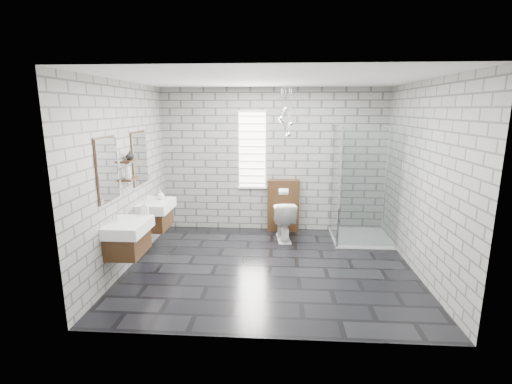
# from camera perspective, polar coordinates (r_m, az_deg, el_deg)

# --- Properties ---
(floor) EXTENTS (4.20, 3.60, 0.02)m
(floor) POSITION_cam_1_polar(r_m,az_deg,el_deg) (5.68, 2.15, -11.43)
(floor) COLOR black
(floor) RESTS_ON ground
(ceiling) EXTENTS (4.20, 3.60, 0.02)m
(ceiling) POSITION_cam_1_polar(r_m,az_deg,el_deg) (5.20, 2.41, 17.07)
(ceiling) COLOR white
(ceiling) RESTS_ON wall_back
(wall_back) EXTENTS (4.20, 0.02, 2.70)m
(wall_back) POSITION_cam_1_polar(r_m,az_deg,el_deg) (7.06, 2.67, 4.85)
(wall_back) COLOR gray
(wall_back) RESTS_ON floor
(wall_front) EXTENTS (4.20, 0.02, 2.70)m
(wall_front) POSITION_cam_1_polar(r_m,az_deg,el_deg) (3.51, 1.49, -3.20)
(wall_front) COLOR gray
(wall_front) RESTS_ON floor
(wall_left) EXTENTS (0.02, 3.60, 2.70)m
(wall_left) POSITION_cam_1_polar(r_m,az_deg,el_deg) (5.73, -19.33, 2.31)
(wall_left) COLOR gray
(wall_left) RESTS_ON floor
(wall_right) EXTENTS (0.02, 3.60, 2.70)m
(wall_right) POSITION_cam_1_polar(r_m,az_deg,el_deg) (5.63, 24.27, 1.73)
(wall_right) COLOR gray
(wall_right) RESTS_ON floor
(vanity_left) EXTENTS (0.47, 0.70, 1.57)m
(vanity_left) POSITION_cam_1_polar(r_m,az_deg,el_deg) (5.24, -19.40, -5.32)
(vanity_left) COLOR #422814
(vanity_left) RESTS_ON wall_left
(vanity_right) EXTENTS (0.47, 0.70, 1.57)m
(vanity_right) POSITION_cam_1_polar(r_m,az_deg,el_deg) (6.24, -15.45, -2.22)
(vanity_right) COLOR #422814
(vanity_right) RESTS_ON wall_left
(shelf_lower) EXTENTS (0.14, 0.30, 0.03)m
(shelf_lower) POSITION_cam_1_polar(r_m,az_deg,el_deg) (5.66, -18.76, 1.92)
(shelf_lower) COLOR #422814
(shelf_lower) RESTS_ON wall_left
(shelf_upper) EXTENTS (0.14, 0.30, 0.03)m
(shelf_upper) POSITION_cam_1_polar(r_m,az_deg,el_deg) (5.62, -18.95, 4.52)
(shelf_upper) COLOR #422814
(shelf_upper) RESTS_ON wall_left
(window) EXTENTS (0.56, 0.05, 1.48)m
(window) POSITION_cam_1_polar(r_m,az_deg,el_deg) (7.03, -0.60, 6.47)
(window) COLOR white
(window) RESTS_ON wall_back
(cistern_panel) EXTENTS (0.60, 0.20, 1.00)m
(cistern_panel) POSITION_cam_1_polar(r_m,az_deg,el_deg) (7.12, 4.21, -2.09)
(cistern_panel) COLOR #422814
(cistern_panel) RESTS_ON floor
(flush_plate) EXTENTS (0.18, 0.01, 0.12)m
(flush_plate) POSITION_cam_1_polar(r_m,az_deg,el_deg) (6.95, 4.26, 0.09)
(flush_plate) COLOR silver
(flush_plate) RESTS_ON cistern_panel
(shower_enclosure) EXTENTS (1.00, 1.00, 2.03)m
(shower_enclosure) POSITION_cam_1_polar(r_m,az_deg,el_deg) (6.76, 15.33, -3.29)
(shower_enclosure) COLOR white
(shower_enclosure) RESTS_ON floor
(pendant_cluster) EXTENTS (0.26, 0.26, 0.87)m
(pendant_cluster) POSITION_cam_1_polar(r_m,az_deg,el_deg) (6.58, 4.59, 10.87)
(pendant_cluster) COLOR silver
(pendant_cluster) RESTS_ON ceiling
(toilet) EXTENTS (0.47, 0.74, 0.71)m
(toilet) POSITION_cam_1_polar(r_m,az_deg,el_deg) (6.69, 4.22, -4.34)
(toilet) COLOR white
(toilet) RESTS_ON floor
(soap_bottle_a) EXTENTS (0.11, 0.11, 0.20)m
(soap_bottle_a) POSITION_cam_1_polar(r_m,az_deg,el_deg) (5.46, -16.73, -2.30)
(soap_bottle_a) COLOR #B2B2B2
(soap_bottle_a) RESTS_ON vanity_left
(soap_bottle_b) EXTENTS (0.13, 0.13, 0.15)m
(soap_bottle_b) POSITION_cam_1_polar(r_m,az_deg,el_deg) (6.31, -14.48, -0.41)
(soap_bottle_b) COLOR #B2B2B2
(soap_bottle_b) RESTS_ON vanity_right
(soap_bottle_c) EXTENTS (0.11, 0.11, 0.23)m
(soap_bottle_c) POSITION_cam_1_polar(r_m,az_deg,el_deg) (5.54, -19.14, 3.03)
(soap_bottle_c) COLOR #B2B2B2
(soap_bottle_c) RESTS_ON shelf_lower
(vase) EXTENTS (0.15, 0.15, 0.13)m
(vase) POSITION_cam_1_polar(r_m,az_deg,el_deg) (5.62, -18.84, 5.34)
(vase) COLOR #B2B2B2
(vase) RESTS_ON shelf_upper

